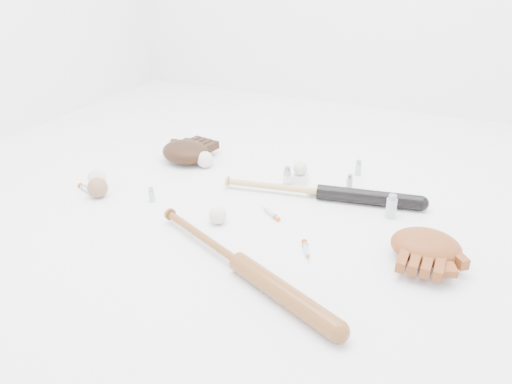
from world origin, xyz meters
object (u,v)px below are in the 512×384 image
at_px(bat_wood, 239,262).
at_px(pedestal, 300,178).
at_px(glove_dark, 185,152).
at_px(bat_dark, 320,192).

distance_m(bat_wood, pedestal, 0.70).
bearing_deg(bat_wood, glove_dark, 156.91).
bearing_deg(pedestal, glove_dark, -179.18).
relative_size(bat_dark, glove_dark, 2.99).
bearing_deg(bat_dark, bat_wood, -107.66).
distance_m(bat_dark, glove_dark, 0.71).
xyz_separation_m(bat_wood, pedestal, (-0.04, 0.70, -0.01)).
height_order(bat_dark, bat_wood, bat_wood).
height_order(bat_wood, glove_dark, glove_dark).
xyz_separation_m(bat_dark, pedestal, (-0.12, 0.11, -0.01)).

